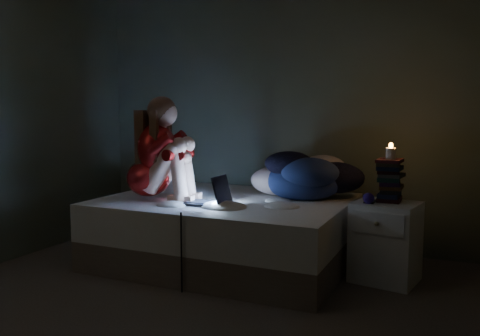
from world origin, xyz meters
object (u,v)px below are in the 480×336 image
Objects in this scene: nightstand at (386,242)px; laptop at (205,189)px; phone at (371,202)px; candle at (391,151)px; woman at (148,148)px; bed at (226,231)px.

laptop is at bearing -153.34° from nightstand.
nightstand is at bearing 19.52° from phone.
candle is at bearing 34.39° from phone.
nightstand is at bearing 4.07° from woman.
phone is (-0.10, -0.05, 0.30)m from nightstand.
laptop is (0.52, -0.02, -0.29)m from woman.
woman reaches higher than bed.
bed is at bearing -174.63° from candle.
laptop reaches higher than bed.
bed is 3.33× the size of nightstand.
nightstand is 0.66m from candle.
woman reaches higher than phone.
bed is at bearing 85.12° from laptop.
bed is 2.33× the size of woman.
nightstand is 4.15× the size of phone.
phone is at bearing -142.35° from nightstand.
bed is 24.17× the size of candle.
candle reaches higher than phone.
bed is 13.81× the size of phone.
candle is at bearing 5.37° from bed.
woman is at bearing -177.87° from phone.
nightstand reaches higher than bed.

